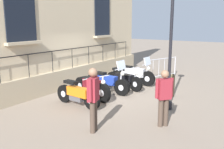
# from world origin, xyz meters

# --- Properties ---
(ground_plane) EXTENTS (60.00, 60.00, 0.00)m
(ground_plane) POSITION_xyz_m (0.00, 0.00, 0.00)
(ground_plane) COLOR gray
(motorcycle_orange) EXTENTS (1.98, 0.58, 1.07)m
(motorcycle_orange) POSITION_xyz_m (0.06, -1.88, 0.41)
(motorcycle_orange) COLOR black
(motorcycle_orange) RESTS_ON ground_plane
(motorcycle_maroon) EXTENTS (2.03, 0.87, 0.95)m
(motorcycle_maroon) POSITION_xyz_m (-0.08, -0.91, 0.44)
(motorcycle_maroon) COLOR black
(motorcycle_maroon) RESTS_ON ground_plane
(motorcycle_blue) EXTENTS (2.17, 0.66, 1.39)m
(motorcycle_blue) POSITION_xyz_m (-0.04, 0.03, 0.44)
(motorcycle_blue) COLOR black
(motorcycle_blue) RESTS_ON ground_plane
(motorcycle_black) EXTENTS (2.04, 0.81, 0.99)m
(motorcycle_black) POSITION_xyz_m (0.18, 1.01, 0.41)
(motorcycle_black) COLOR black
(motorcycle_black) RESTS_ON ground_plane
(motorcycle_white) EXTENTS (2.23, 0.64, 1.33)m
(motorcycle_white) POSITION_xyz_m (0.14, 1.94, 0.47)
(motorcycle_white) COLOR black
(motorcycle_white) RESTS_ON ground_plane
(lamppost) EXTENTS (0.35, 0.35, 4.35)m
(lamppost) POSITION_xyz_m (2.77, -0.46, 2.59)
(lamppost) COLOR black
(lamppost) RESTS_ON ground_plane
(crowd_barrier) EXTENTS (0.78, 1.94, 1.05)m
(crowd_barrier) POSITION_xyz_m (0.78, 3.76, 0.56)
(crowd_barrier) COLOR #B7B7BF
(crowd_barrier) RESTS_ON ground_plane
(bollard) EXTENTS (0.18, 0.18, 0.90)m
(bollard) POSITION_xyz_m (2.36, 1.03, 0.45)
(bollard) COLOR brown
(bollard) RESTS_ON ground_plane
(pedestrian_standing) EXTENTS (0.40, 0.43, 1.60)m
(pedestrian_standing) POSITION_xyz_m (3.18, -1.89, 0.90)
(pedestrian_standing) COLOR #47382D
(pedestrian_standing) RESTS_ON ground_plane
(pedestrian_walking) EXTENTS (0.32, 0.51, 1.72)m
(pedestrian_walking) POSITION_xyz_m (1.80, -3.25, 0.98)
(pedestrian_walking) COLOR #47382D
(pedestrian_walking) RESTS_ON ground_plane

